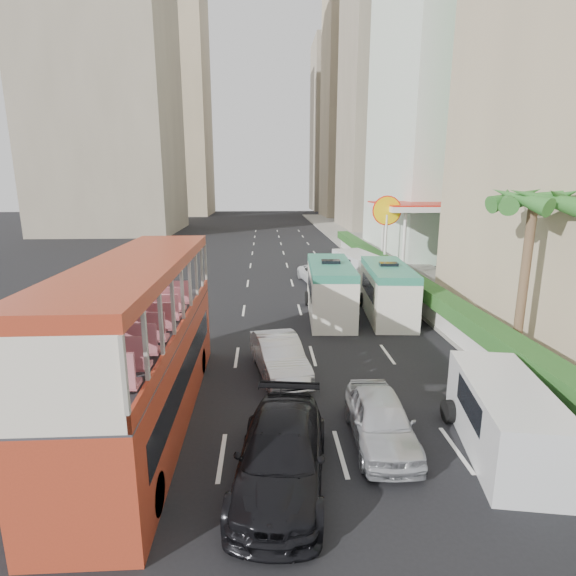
{
  "coord_description": "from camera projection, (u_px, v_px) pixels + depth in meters",
  "views": [
    {
      "loc": [
        -2.4,
        -12.69,
        7.18
      ],
      "look_at": [
        -1.5,
        4.0,
        3.2
      ],
      "focal_mm": 28.0,
      "sensor_mm": 36.0,
      "label": 1
    }
  ],
  "objects": [
    {
      "name": "ground_plane",
      "position": [
        342.0,
        416.0,
        14.11
      ],
      "size": [
        200.0,
        200.0,
        0.0
      ],
      "primitive_type": "plane",
      "color": "black",
      "rests_on": "ground"
    },
    {
      "name": "double_decker_bus",
      "position": [
        143.0,
        343.0,
        13.21
      ],
      "size": [
        2.5,
        11.0,
        5.06
      ],
      "primitive_type": "cube",
      "color": "#A7361E",
      "rests_on": "ground"
    },
    {
      "name": "car_silver_lane_a",
      "position": [
        279.0,
        374.0,
        17.19
      ],
      "size": [
        2.38,
        4.67,
        1.47
      ],
      "primitive_type": "imported",
      "rotation": [
        0.0,
        0.0,
        0.19
      ],
      "color": "silver",
      "rests_on": "ground"
    },
    {
      "name": "car_silver_lane_b",
      "position": [
        380.0,
        442.0,
        12.69
      ],
      "size": [
        1.78,
        4.15,
        1.4
      ],
      "primitive_type": "imported",
      "rotation": [
        0.0,
        0.0,
        -0.03
      ],
      "color": "silver",
      "rests_on": "ground"
    },
    {
      "name": "car_black",
      "position": [
        281.0,
        482.0,
        11.01
      ],
      "size": [
        2.79,
        5.44,
        1.51
      ],
      "primitive_type": "imported",
      "rotation": [
        0.0,
        0.0,
        -0.13
      ],
      "color": "black",
      "rests_on": "ground"
    },
    {
      "name": "van_asset",
      "position": [
        317.0,
        282.0,
        32.69
      ],
      "size": [
        2.81,
        4.76,
        1.24
      ],
      "primitive_type": "imported",
      "rotation": [
        0.0,
        0.0,
        0.17
      ],
      "color": "silver",
      "rests_on": "ground"
    },
    {
      "name": "minibus_near",
      "position": [
        330.0,
        290.0,
        24.28
      ],
      "size": [
        2.59,
        6.72,
        2.93
      ],
      "primitive_type": "cube",
      "rotation": [
        0.0,
        0.0,
        -0.06
      ],
      "color": "silver",
      "rests_on": "ground"
    },
    {
      "name": "minibus_far",
      "position": [
        387.0,
        291.0,
        24.24
      ],
      "size": [
        2.64,
        6.48,
        2.8
      ],
      "primitive_type": "cube",
      "rotation": [
        0.0,
        0.0,
        -0.09
      ],
      "color": "silver",
      "rests_on": "ground"
    },
    {
      "name": "panel_van_near",
      "position": [
        505.0,
        418.0,
        12.09
      ],
      "size": [
        2.75,
        5.09,
        1.93
      ],
      "primitive_type": "cube",
      "rotation": [
        0.0,
        0.0,
        -0.18
      ],
      "color": "silver",
      "rests_on": "ground"
    },
    {
      "name": "panel_van_far",
      "position": [
        358.0,
        268.0,
        32.37
      ],
      "size": [
        3.07,
        5.64,
        2.14
      ],
      "primitive_type": "cube",
      "rotation": [
        0.0,
        0.0,
        0.18
      ],
      "color": "silver",
      "rests_on": "ground"
    },
    {
      "name": "sidewalk",
      "position": [
        396.0,
        265.0,
        38.85
      ],
      "size": [
        6.0,
        120.0,
        0.18
      ],
      "primitive_type": "cube",
      "color": "#99968C",
      "rests_on": "ground"
    },
    {
      "name": "kerb_wall",
      "position": [
        403.0,
        289.0,
        27.88
      ],
      "size": [
        0.3,
        44.0,
        1.0
      ],
      "primitive_type": "cube",
      "color": "silver",
      "rests_on": "sidewalk"
    },
    {
      "name": "hedge",
      "position": [
        404.0,
        275.0,
        27.68
      ],
      "size": [
        1.1,
        44.0,
        0.7
      ],
      "primitive_type": "cube",
      "color": "#2D6626",
      "rests_on": "kerb_wall"
    },
    {
      "name": "palm_tree",
      "position": [
        524.0,
        281.0,
        17.63
      ],
      "size": [
        0.36,
        0.36,
        6.4
      ],
      "primitive_type": "cylinder",
      "color": "brown",
      "rests_on": "sidewalk"
    },
    {
      "name": "shell_station",
      "position": [
        417.0,
        237.0,
        36.34
      ],
      "size": [
        6.5,
        8.0,
        5.5
      ],
      "primitive_type": "cube",
      "color": "silver",
      "rests_on": "ground"
    },
    {
      "name": "tower_mid",
      "position": [
        401.0,
        56.0,
        65.6
      ],
      "size": [
        16.0,
        16.0,
        50.0
      ],
      "primitive_type": "cube",
      "color": "gray",
      "rests_on": "ground"
    },
    {
      "name": "tower_far_a",
      "position": [
        359.0,
        105.0,
        89.56
      ],
      "size": [
        14.0,
        14.0,
        44.0
      ],
      "primitive_type": "cube",
      "color": "tan",
      "rests_on": "ground"
    },
    {
      "name": "tower_far_b",
      "position": [
        341.0,
        128.0,
        111.39
      ],
      "size": [
        14.0,
        14.0,
        40.0
      ],
      "primitive_type": "cube",
      "color": "gray",
      "rests_on": "ground"
    },
    {
      "name": "tower_left_a",
      "position": [
        101.0,
        37.0,
        60.26
      ],
      "size": [
        18.0,
        18.0,
        52.0
      ],
      "primitive_type": "cube",
      "color": "gray",
      "rests_on": "ground"
    },
    {
      "name": "tower_left_b",
      "position": [
        170.0,
        105.0,
        95.05
      ],
      "size": [
        16.0,
        16.0,
        46.0
      ],
      "primitive_type": "cube",
      "color": "tan",
      "rests_on": "ground"
    }
  ]
}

